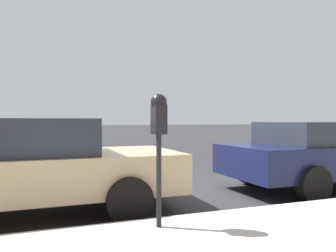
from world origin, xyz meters
name	(u,v)px	position (x,y,z in m)	size (l,w,h in m)	color
ground_plane	(163,191)	(0.00, 0.00, 0.00)	(220.00, 220.00, 0.00)	#2B2B2D
parking_meter	(159,125)	(-2.56, 0.96, 1.34)	(0.21, 0.19, 1.54)	black
car_tan	(5,165)	(-0.91, 2.74, 0.76)	(2.11, 4.97, 1.43)	tan
car_navy	(334,152)	(-0.91, -3.51, 0.74)	(2.06, 4.92, 1.37)	#14193D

